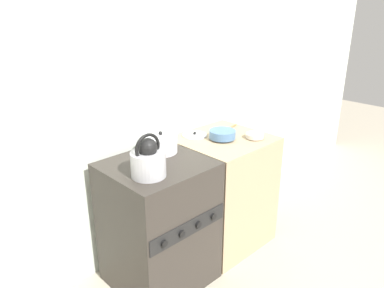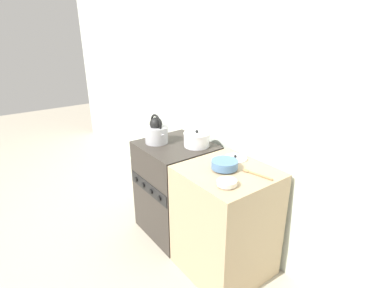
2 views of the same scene
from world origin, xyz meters
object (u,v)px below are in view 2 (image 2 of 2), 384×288
object	(u,v)px
enamel_bowl	(225,164)
stove	(176,188)
cooking_pot	(197,139)
loose_pot_lid	(235,158)
kettle	(156,132)
small_ceramic_bowl	(227,183)

from	to	relation	value
enamel_bowl	stove	bearing A→B (deg)	-179.09
cooking_pot	loose_pot_lid	distance (m)	0.42
stove	loose_pot_lid	distance (m)	0.75
loose_pot_lid	cooking_pot	bearing A→B (deg)	-168.57
loose_pot_lid	kettle	bearing A→B (deg)	-155.13
stove	loose_pot_lid	size ratio (longest dim) A/B	4.72
cooking_pot	loose_pot_lid	bearing A→B (deg)	11.43
enamel_bowl	kettle	bearing A→B (deg)	-171.51
cooking_pot	enamel_bowl	size ratio (longest dim) A/B	1.17
stove	enamel_bowl	size ratio (longest dim) A/B	4.56
stove	small_ceramic_bowl	distance (m)	0.98
loose_pot_lid	stove	bearing A→B (deg)	-158.70
kettle	enamel_bowl	xyz separation A→B (m)	(0.80, 0.12, -0.07)
small_ceramic_bowl	cooking_pot	bearing A→B (deg)	157.98
kettle	small_ceramic_bowl	world-z (taller)	kettle
kettle	enamel_bowl	distance (m)	0.81
kettle	loose_pot_lid	size ratio (longest dim) A/B	1.40
stove	cooking_pot	distance (m)	0.56
cooking_pot	loose_pot_lid	size ratio (longest dim) A/B	1.21
small_ceramic_bowl	loose_pot_lid	xyz separation A→B (m)	(-0.29, 0.37, -0.02)
small_ceramic_bowl	loose_pot_lid	size ratio (longest dim) A/B	0.71
stove	loose_pot_lid	xyz separation A→B (m)	(0.56, 0.22, 0.46)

